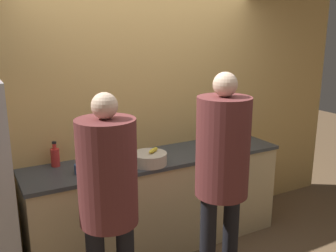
% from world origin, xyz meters
% --- Properties ---
extents(wall_back, '(5.20, 0.06, 2.60)m').
position_xyz_m(wall_back, '(0.00, 0.67, 1.30)').
color(wall_back, '#E0B266').
rests_on(wall_back, ground_plane).
extents(counter, '(2.57, 0.65, 0.95)m').
position_xyz_m(counter, '(0.00, 0.36, 0.48)').
color(counter, beige).
rests_on(counter, ground_plane).
extents(person_left, '(0.41, 0.41, 1.76)m').
position_xyz_m(person_left, '(-0.80, -0.46, 1.08)').
color(person_left, black).
rests_on(person_left, ground_plane).
extents(person_center, '(0.41, 0.41, 1.85)m').
position_xyz_m(person_center, '(0.10, -0.54, 1.15)').
color(person_center, black).
rests_on(person_center, ground_plane).
extents(fruit_bowl, '(0.32, 0.32, 0.15)m').
position_xyz_m(fruit_bowl, '(-0.17, 0.18, 1.01)').
color(fruit_bowl, beige).
rests_on(fruit_bowl, counter).
extents(utensil_crock, '(0.13, 0.13, 0.27)m').
position_xyz_m(utensil_crock, '(0.66, 0.43, 1.02)').
color(utensil_crock, silver).
rests_on(utensil_crock, counter).
extents(bottle_red, '(0.08, 0.08, 0.23)m').
position_xyz_m(bottle_red, '(-0.93, 0.55, 1.04)').
color(bottle_red, red).
rests_on(bottle_red, counter).
extents(bottle_amber, '(0.06, 0.06, 0.16)m').
position_xyz_m(bottle_amber, '(0.38, 0.16, 1.02)').
color(bottle_amber, brown).
rests_on(bottle_amber, counter).
extents(cup_blue, '(0.08, 0.08, 0.08)m').
position_xyz_m(cup_blue, '(-0.80, 0.27, 1.00)').
color(cup_blue, '#335184').
rests_on(cup_blue, counter).
extents(potted_plant, '(0.18, 0.18, 0.25)m').
position_xyz_m(potted_plant, '(0.90, 0.57, 1.09)').
color(potted_plant, '#3D3D42').
rests_on(potted_plant, counter).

